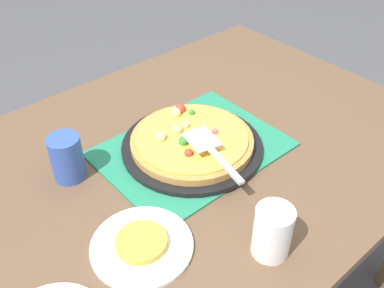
{
  "coord_description": "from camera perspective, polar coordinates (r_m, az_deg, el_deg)",
  "views": [
    {
      "loc": [
        0.6,
        0.69,
        1.5
      ],
      "look_at": [
        0.0,
        0.0,
        0.77
      ],
      "focal_mm": 40.71,
      "sensor_mm": 36.0,
      "label": 1
    }
  ],
  "objects": [
    {
      "name": "plate_near_left",
      "position": [
        0.95,
        -6.59,
        -13.13
      ],
      "size": [
        0.22,
        0.22,
        0.01
      ],
      "primitive_type": "cylinder",
      "color": "white",
      "rests_on": "dining_table"
    },
    {
      "name": "cup_near",
      "position": [
        0.92,
        10.49,
        -11.24
      ],
      "size": [
        0.08,
        0.08,
        0.12
      ],
      "primitive_type": "cylinder",
      "color": "white",
      "rests_on": "dining_table"
    },
    {
      "name": "served_slice_left",
      "position": [
        0.94,
        -6.65,
        -12.64
      ],
      "size": [
        0.11,
        0.11,
        0.02
      ],
      "primitive_type": "cylinder",
      "color": "gold",
      "rests_on": "plate_near_left"
    },
    {
      "name": "placemat",
      "position": [
        1.18,
        0.0,
        -0.64
      ],
      "size": [
        0.48,
        0.36,
        0.01
      ],
      "primitive_type": "cube",
      "color": "#237F5B",
      "rests_on": "dining_table"
    },
    {
      "name": "pizza",
      "position": [
        1.16,
        -0.09,
        0.58
      ],
      "size": [
        0.33,
        0.33,
        0.05
      ],
      "color": "#B78442",
      "rests_on": "pizza_pan"
    },
    {
      "name": "cup_far",
      "position": [
        1.11,
        -16.07,
        -1.74
      ],
      "size": [
        0.08,
        0.08,
        0.12
      ],
      "primitive_type": "cylinder",
      "color": "#3351AD",
      "rests_on": "dining_table"
    },
    {
      "name": "dining_table",
      "position": [
        1.26,
        0.0,
        -4.62
      ],
      "size": [
        1.4,
        1.0,
        0.75
      ],
      "color": "brown",
      "rests_on": "ground_plane"
    },
    {
      "name": "pizza_server",
      "position": [
        1.07,
        2.51,
        -0.74
      ],
      "size": [
        0.09,
        0.23,
        0.01
      ],
      "color": "silver",
      "rests_on": "pizza"
    },
    {
      "name": "pizza_pan",
      "position": [
        1.18,
        0.0,
        -0.27
      ],
      "size": [
        0.38,
        0.38,
        0.01
      ],
      "primitive_type": "cylinder",
      "color": "black",
      "rests_on": "placemat"
    }
  ]
}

